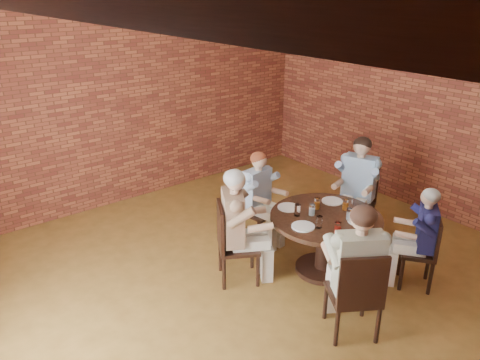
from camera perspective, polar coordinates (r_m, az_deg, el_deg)
floor at (r=5.41m, az=5.25°, el=-14.15°), size 7.00×7.00×0.00m
wall_back at (r=7.41m, az=-13.43°, el=10.14°), size 7.00×0.00×7.00m
wall_right at (r=7.18m, az=25.21°, el=8.21°), size 0.00×7.00×7.00m
dining_table at (r=5.65m, az=10.31°, el=-6.33°), size 1.30×1.30×0.75m
chair_a at (r=6.70m, az=14.19°, el=-1.93°), size 0.58×0.58×0.97m
diner_a at (r=6.55m, az=14.08°, el=-0.85°), size 0.84×0.77×1.39m
chair_b at (r=6.27m, az=1.93°, el=-3.24°), size 0.44×0.44×0.90m
diner_b at (r=6.16m, az=2.46°, el=-2.28°), size 0.56×0.66×1.27m
chair_c at (r=5.42m, az=-1.15°, el=-7.37°), size 0.62×0.62×0.96m
diner_c at (r=5.34m, az=-0.18°, el=-5.71°), size 0.87×0.83×1.38m
chair_d at (r=4.71m, az=14.07°, el=-13.14°), size 0.64×0.64×0.98m
diner_d at (r=4.69m, az=13.90°, el=-10.68°), size 0.87×0.91×1.41m
chair_e at (r=5.72m, az=21.60°, el=-7.86°), size 0.52×0.52×0.87m
diner_e at (r=5.65m, az=21.09°, el=-6.67°), size 0.70×0.73×1.22m
plate_a at (r=5.91m, az=11.18°, el=-2.54°), size 0.26×0.26×0.01m
plate_b at (r=5.67m, az=5.91°, el=-3.33°), size 0.26×0.26×0.01m
plate_c at (r=5.26m, az=7.70°, el=-5.62°), size 0.26×0.26×0.01m
plate_d at (r=5.49m, az=14.30°, el=-4.87°), size 0.26×0.26×0.01m
glass_a at (r=5.73m, az=13.23°, el=-2.86°), size 0.07×0.07×0.14m
glass_b at (r=5.67m, az=9.36°, el=-2.83°), size 0.07×0.07×0.14m
glass_c at (r=5.47m, az=7.01°, el=-3.66°), size 0.07×0.07×0.14m
glass_d at (r=5.51m, az=8.76°, el=-3.59°), size 0.07×0.07×0.14m
glass_e at (r=5.24m, az=9.61°, el=-5.06°), size 0.07×0.07×0.14m
glass_f at (r=5.15m, az=11.82°, el=-5.76°), size 0.07×0.07×0.14m
glass_g at (r=5.49m, az=13.20°, el=-4.04°), size 0.07×0.07×0.14m
glass_h at (r=5.71m, az=12.76°, el=-2.92°), size 0.07×0.07×0.14m
smartphone at (r=5.79m, az=15.10°, el=-3.49°), size 0.09×0.14×0.01m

